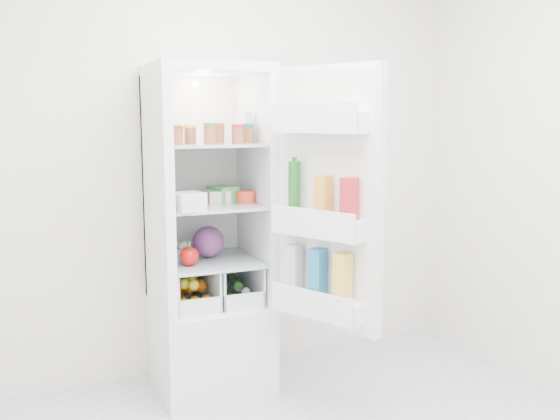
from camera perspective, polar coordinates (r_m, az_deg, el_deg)
name	(u,v)px	position (r m, az deg, el deg)	size (l,w,h in m)	color
room_walls	(350,99)	(2.36, 6.45, 10.04)	(3.02, 3.02, 2.61)	silver
refrigerator	(207,272)	(3.54, -6.68, -5.61)	(0.60, 0.60, 1.80)	white
shelf_low	(210,261)	(3.47, -6.41, -4.64)	(0.49, 0.53, 0.01)	#9EB3B9
shelf_mid	(209,205)	(3.41, -6.49, 0.43)	(0.49, 0.53, 0.01)	#9EB3B9
shelf_top	(208,144)	(3.38, -6.59, 5.98)	(0.49, 0.53, 0.01)	#9EB3B9
crisper_left	(189,286)	(3.47, -8.33, -6.90)	(0.23, 0.46, 0.22)	silver
crisper_right	(232,281)	(3.53, -4.46, -6.53)	(0.23, 0.46, 0.22)	silver
condiment_jars	(209,135)	(3.32, -6.49, 6.80)	(0.46, 0.34, 0.08)	#B21919
squeeze_bottle	(248,127)	(3.41, -2.97, 7.55)	(0.05, 0.05, 0.16)	white
tub_white	(188,201)	(3.17, -8.45, 0.78)	(0.15, 0.15, 0.09)	silver
tub_cream	(218,197)	(3.43, -5.73, 1.20)	(0.12, 0.12, 0.07)	beige
tin_red	(246,197)	(3.42, -3.17, 1.20)	(0.10, 0.10, 0.07)	red
tub_green	(223,194)	(3.46, -5.26, 1.45)	(0.11, 0.16, 0.09)	#459853
red_cabbage	(208,242)	(3.50, -6.58, -2.91)	(0.18, 0.18, 0.18)	#591E50
bell_pepper	(189,256)	(3.33, -8.29, -4.20)	(0.10, 0.10, 0.10)	red
mushroom_bowl	(178,254)	(3.47, -9.32, -3.96)	(0.15, 0.15, 0.07)	#92BEDA
citrus_pile	(190,292)	(3.44, -8.24, -7.41)	(0.20, 0.31, 0.16)	orange
veg_pile	(233,290)	(3.55, -4.36, -7.27)	(0.16, 0.30, 0.10)	#1B4E1A
fridge_door	(326,206)	(3.06, 4.21, 0.37)	(0.39, 0.57, 1.30)	white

